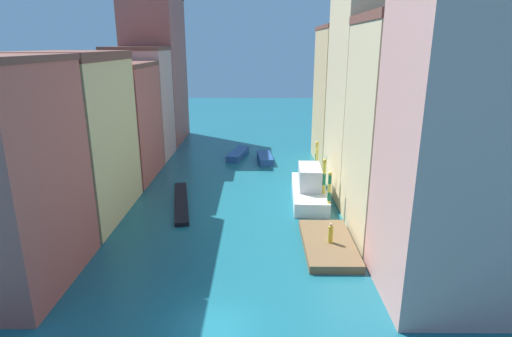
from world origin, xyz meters
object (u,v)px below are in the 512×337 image
object	(u,v)px
mooring_pole_2	(323,179)
motorboat_1	(265,158)
mooring_pole_4	(317,160)
mooring_pole_1	(324,182)
gondola_black	(181,202)
waterfront_dock	(328,244)
mooring_pole_3	(317,169)
person_on_dock	(331,233)
mooring_pole_0	(329,194)
motorboat_0	(238,154)
vaporetto_white	(309,188)

from	to	relation	value
mooring_pole_2	motorboat_1	size ratio (longest dim) A/B	0.79
mooring_pole_4	mooring_pole_1	bearing A→B (deg)	-92.92
mooring_pole_2	gondola_black	world-z (taller)	mooring_pole_2
waterfront_dock	mooring_pole_3	size ratio (longest dim) A/B	1.73
person_on_dock	mooring_pole_2	distance (m)	10.76
mooring_pole_0	gondola_black	bearing A→B (deg)	167.38
mooring_pole_0	mooring_pole_4	bearing A→B (deg)	88.35
mooring_pole_0	mooring_pole_2	bearing A→B (deg)	88.11
mooring_pole_4	motorboat_0	bearing A→B (deg)	133.21
mooring_pole_3	person_on_dock	bearing A→B (deg)	-92.97
person_on_dock	mooring_pole_3	bearing A→B (deg)	87.03
vaporetto_white	motorboat_1	size ratio (longest dim) A/B	1.88
person_on_dock	waterfront_dock	bearing A→B (deg)	103.43
mooring_pole_4	gondola_black	world-z (taller)	mooring_pole_4
waterfront_dock	vaporetto_white	xyz separation A→B (m)	(-0.30, 10.24, 0.91)
waterfront_dock	mooring_pole_2	bearing A→B (deg)	84.14
person_on_dock	mooring_pole_4	bearing A→B (deg)	86.08
vaporetto_white	mooring_pole_2	bearing A→B (deg)	5.82
mooring_pole_1	waterfront_dock	bearing A→B (deg)	-95.50
motorboat_1	waterfront_dock	bearing A→B (deg)	-79.51
mooring_pole_0	mooring_pole_4	distance (m)	10.63
gondola_black	mooring_pole_0	bearing A→B (deg)	-12.62
mooring_pole_4	motorboat_1	xyz separation A→B (m)	(-5.72, 7.79, -1.88)
mooring_pole_1	gondola_black	distance (m)	13.87
mooring_pole_0	mooring_pole_3	distance (m)	7.22
waterfront_dock	person_on_dock	xyz separation A→B (m)	(0.07, -0.30, 1.03)
waterfront_dock	mooring_pole_0	world-z (taller)	mooring_pole_0
person_on_dock	mooring_pole_2	world-z (taller)	mooring_pole_2
motorboat_0	motorboat_1	distance (m)	4.34
mooring_pole_3	motorboat_0	world-z (taller)	mooring_pole_3
waterfront_dock	motorboat_1	distance (m)	24.70
motorboat_1	vaporetto_white	bearing A→B (deg)	-73.34
motorboat_1	mooring_pole_2	bearing A→B (deg)	-68.19
waterfront_dock	mooring_pole_4	distance (m)	16.67
mooring_pole_3	motorboat_0	xyz separation A→B (m)	(-8.97, 13.44, -1.86)
vaporetto_white	gondola_black	xyz separation A→B (m)	(-12.58, -1.28, -1.02)
vaporetto_white	mooring_pole_0	bearing A→B (deg)	-74.47
mooring_pole_0	motorboat_1	bearing A→B (deg)	106.39
mooring_pole_0	vaporetto_white	size ratio (longest dim) A/B	0.43
person_on_dock	mooring_pole_4	world-z (taller)	mooring_pole_4
mooring_pole_4	motorboat_1	bearing A→B (deg)	126.31
mooring_pole_1	gondola_black	world-z (taller)	mooring_pole_1
person_on_dock	mooring_pole_1	size ratio (longest dim) A/B	0.33
motorboat_0	vaporetto_white	bearing A→B (deg)	-64.11
waterfront_dock	mooring_pole_2	distance (m)	10.59
motorboat_1	mooring_pole_4	bearing A→B (deg)	-53.69
waterfront_dock	motorboat_1	size ratio (longest dim) A/B	1.50
mooring_pole_3	gondola_black	bearing A→B (deg)	-163.15
mooring_pole_2	vaporetto_white	bearing A→B (deg)	-174.18
waterfront_dock	motorboat_0	xyz separation A→B (m)	(-8.20, 26.54, 0.13)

